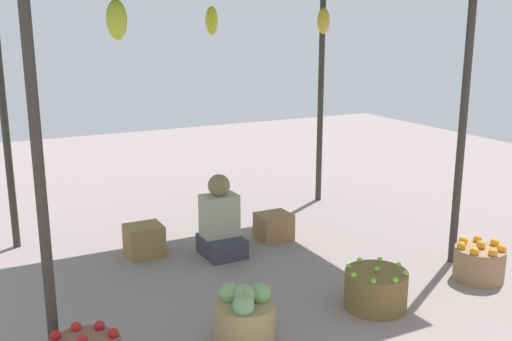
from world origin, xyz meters
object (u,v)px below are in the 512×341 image
basket_oranges (479,262)px  wooden_crate_stacked_rear (144,240)px  basket_cabbages (245,317)px  vendor_person (220,224)px  basket_limes (376,289)px  wooden_crate_near_vendor (274,226)px

basket_oranges → wooden_crate_stacked_rear: 3.03m
basket_oranges → basket_cabbages: bearing=-179.9°
vendor_person → basket_limes: vendor_person is taller
vendor_person → wooden_crate_stacked_rear: vendor_person is taller
basket_oranges → wooden_crate_stacked_rear: bearing=142.1°
basket_limes → basket_oranges: (1.12, 0.01, 0.00)m
basket_oranges → wooden_crate_stacked_rear: (-2.39, 1.86, -0.00)m
basket_cabbages → wooden_crate_near_vendor: bearing=55.3°
basket_cabbages → wooden_crate_near_vendor: basket_cabbages is taller
wooden_crate_stacked_rear → basket_oranges: bearing=-37.9°
basket_limes → wooden_crate_stacked_rear: bearing=124.0°
vendor_person → wooden_crate_near_vendor: bearing=11.1°
wooden_crate_near_vendor → wooden_crate_stacked_rear: bearing=172.0°
basket_limes → wooden_crate_stacked_rear: 2.26m
wooden_crate_near_vendor → basket_limes: bearing=-91.3°
basket_cabbages → wooden_crate_stacked_rear: (-0.14, 1.86, -0.03)m
wooden_crate_near_vendor → wooden_crate_stacked_rear: (-1.31, 0.18, 0.01)m
basket_limes → wooden_crate_near_vendor: basket_limes is taller
basket_cabbages → wooden_crate_stacked_rear: size_ratio=1.24×
vendor_person → basket_oranges: size_ratio=1.84×
basket_cabbages → wooden_crate_stacked_rear: bearing=94.4°
basket_limes → basket_oranges: basket_oranges is taller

